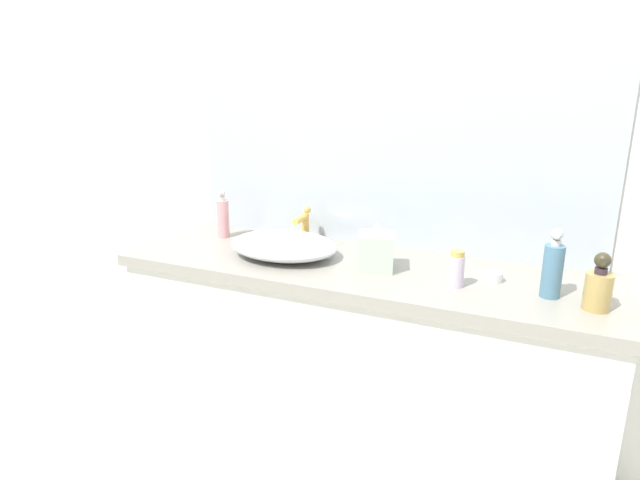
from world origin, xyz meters
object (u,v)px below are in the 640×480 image
perfume_bottle (456,269)px  candle_jar (493,277)px  lotion_bottle (553,268)px  spray_can (599,287)px  tissue_box (376,249)px  sink_basin (284,245)px  soap_dispenser (223,217)px

perfume_bottle → candle_jar: bearing=43.7°
lotion_bottle → spray_can: (0.12, -0.05, -0.02)m
perfume_bottle → lotion_bottle: bearing=6.4°
tissue_box → sink_basin: bearing=-179.6°
soap_dispenser → perfume_bottle: soap_dispenser is taller
sink_basin → candle_jar: size_ratio=6.68×
sink_basin → perfume_bottle: size_ratio=3.44×
soap_dispenser → candle_jar: soap_dispenser is taller
spray_can → candle_jar: bearing=159.2°
perfume_bottle → tissue_box: 0.29m
sink_basin → spray_can: (1.04, -0.06, 0.03)m
sink_basin → candle_jar: 0.74m
sink_basin → soap_dispenser: bearing=160.4°
perfume_bottle → tissue_box: bearing=169.7°
lotion_bottle → perfume_bottle: 0.28m
candle_jar → spray_can: bearing=-20.8°
lotion_bottle → candle_jar: (-0.17, 0.07, -0.08)m
spray_can → soap_dispenser: bearing=172.3°
spray_can → tissue_box: bearing=174.4°
soap_dispenser → candle_jar: size_ratio=3.26×
perfume_bottle → tissue_box: tissue_box is taller
sink_basin → candle_jar: (0.74, 0.05, -0.03)m
sink_basin → lotion_bottle: 0.91m
soap_dispenser → lotion_bottle: lotion_bottle is taller
lotion_bottle → perfume_bottle: size_ratio=1.80×
soap_dispenser → sink_basin: bearing=-19.6°
spray_can → sink_basin: bearing=176.5°
soap_dispenser → tissue_box: 0.71m
lotion_bottle → spray_can: bearing=-20.4°
soap_dispenser → spray_can: 1.39m
soap_dispenser → tissue_box: (0.70, -0.12, -0.01)m
lotion_bottle → tissue_box: (-0.56, 0.02, -0.02)m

